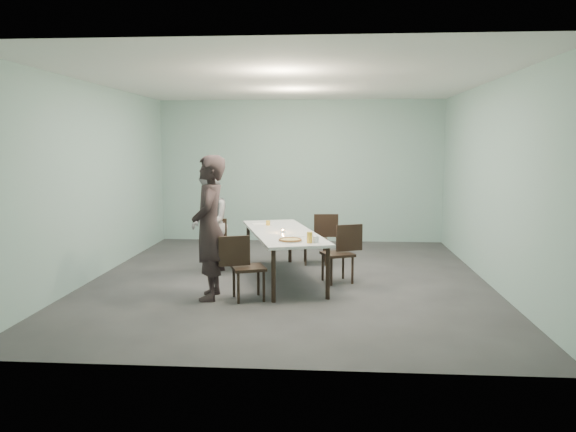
# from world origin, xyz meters

# --- Properties ---
(ground) EXTENTS (7.00, 7.00, 0.00)m
(ground) POSITION_xyz_m (0.00, 0.00, 0.00)
(ground) COLOR #333335
(ground) RESTS_ON ground
(room_shell) EXTENTS (6.02, 7.02, 3.01)m
(room_shell) POSITION_xyz_m (0.00, 0.00, 2.03)
(room_shell) COLOR #8FB4AD
(room_shell) RESTS_ON ground
(table) EXTENTS (1.58, 2.75, 0.75)m
(table) POSITION_xyz_m (-0.09, -0.01, 0.69)
(table) COLOR white
(table) RESTS_ON ground
(chair_near_left) EXTENTS (0.65, 0.54, 0.87)m
(chair_near_left) POSITION_xyz_m (-0.53, -1.20, 0.50)
(chair_near_left) COLOR black
(chair_near_left) RESTS_ON ground
(chair_far_left) EXTENTS (0.64, 0.49, 0.87)m
(chair_far_left) POSITION_xyz_m (-1.14, 0.46, 0.50)
(chair_far_left) COLOR black
(chair_far_left) RESTS_ON ground
(chair_near_right) EXTENTS (0.65, 0.55, 0.87)m
(chair_near_right) POSITION_xyz_m (0.82, -0.10, 0.50)
(chair_near_right) COLOR black
(chair_near_right) RESTS_ON ground
(chair_far_right) EXTENTS (0.63, 0.45, 0.87)m
(chair_far_right) POSITION_xyz_m (0.46, 1.19, 0.50)
(chair_far_right) COLOR black
(chair_far_right) RESTS_ON ground
(diner_near) EXTENTS (0.52, 0.74, 1.93)m
(diner_near) POSITION_xyz_m (-0.98, -1.15, 0.97)
(diner_near) COLOR black
(diner_near) RESTS_ON ground
(diner_far) EXTENTS (0.72, 0.86, 1.60)m
(diner_far) POSITION_xyz_m (-1.33, 0.47, 0.80)
(diner_far) COLOR gray
(diner_far) RESTS_ON ground
(pizza) EXTENTS (0.34, 0.34, 0.04)m
(pizza) POSITION_xyz_m (0.09, -0.91, 0.77)
(pizza) COLOR white
(pizza) RESTS_ON table
(side_plate) EXTENTS (0.18, 0.18, 0.01)m
(side_plate) POSITION_xyz_m (0.17, -0.48, 0.76)
(side_plate) COLOR white
(side_plate) RESTS_ON table
(beer_glass) EXTENTS (0.08, 0.08, 0.15)m
(beer_glass) POSITION_xyz_m (0.36, -1.01, 0.82)
(beer_glass) COLOR gold
(beer_glass) RESTS_ON table
(water_tumbler) EXTENTS (0.08, 0.08, 0.09)m
(water_tumbler) POSITION_xyz_m (0.44, -0.99, 0.80)
(water_tumbler) COLOR silver
(water_tumbler) RESTS_ON table
(tealight) EXTENTS (0.06, 0.06, 0.05)m
(tealight) POSITION_xyz_m (-0.08, -0.13, 0.77)
(tealight) COLOR silver
(tealight) RESTS_ON table
(amber_tumbler) EXTENTS (0.07, 0.07, 0.08)m
(amber_tumbler) POSITION_xyz_m (-0.38, 0.60, 0.79)
(amber_tumbler) COLOR gold
(amber_tumbler) RESTS_ON table
(menu) EXTENTS (0.35, 0.29, 0.01)m
(menu) POSITION_xyz_m (-0.51, 0.75, 0.75)
(menu) COLOR silver
(menu) RESTS_ON table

